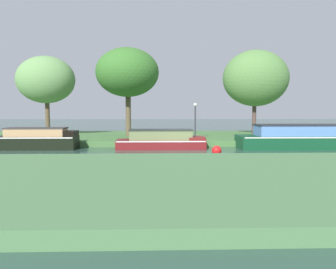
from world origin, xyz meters
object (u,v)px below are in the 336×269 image
Objects in this scene: black_narrowboat at (38,139)px; lamp_post at (195,116)px; forest_barge at (303,138)px; willow_tree_right at (256,78)px; mooring_post_far at (270,135)px; willow_tree_left at (46,80)px; maroon_cruiser at (162,140)px; mooring_post_near at (179,136)px; channel_buoy at (217,151)px; willow_tree_centre at (127,73)px.

black_narrowboat is 1.97× the size of lamp_post.
black_narrowboat is at bearing -180.00° from forest_barge.
mooring_post_far is at bearing -93.01° from willow_tree_right.
willow_tree_left reaches higher than lamp_post.
forest_barge is at bearing -76.90° from willow_tree_right.
maroon_cruiser is 3.44m from lamp_post.
channel_buoy is (1.74, -4.68, -0.42)m from mooring_post_near.
mooring_post_far is (-0.24, -4.53, -4.28)m from willow_tree_right.
willow_tree_right is at bearing 34.76° from mooring_post_near.
mooring_post_near is (-1.15, -0.52, -1.34)m from lamp_post.
black_narrowboat is 0.89× the size of maroon_cruiser.
mooring_post_far is at bearing -15.97° from willow_tree_centre.
willow_tree_left is at bearing 159.44° from mooring_post_near.
maroon_cruiser reaches higher than mooring_post_near.
channel_buoy is at bearing -47.18° from maroon_cruiser.
forest_barge is at bearing -16.57° from lamp_post.
mooring_post_near is (10.19, -3.82, -4.08)m from willow_tree_left.
mooring_post_far is (-1.64, 1.50, 0.07)m from forest_barge.
mooring_post_near is at bearing 110.43° from channel_buoy.
willow_tree_centre reaches higher than channel_buoy.
mooring_post_far is (16.49, -3.82, -4.05)m from willow_tree_left.
mooring_post_near is (-6.53, -4.53, -4.31)m from willow_tree_right.
willow_tree_right is 7.35m from lamp_post.
channel_buoy is at bearing -16.43° from black_narrowboat.
mooring_post_far is (15.33, 1.50, 0.11)m from black_narrowboat.
willow_tree_right is 10.65× the size of mooring_post_far.
mooring_post_far is at bearing -5.74° from lamp_post.
maroon_cruiser is at bearing -59.78° from willow_tree_centre.
lamp_post is (4.90, -2.36, -3.22)m from willow_tree_centre.
black_narrowboat is 0.73× the size of willow_tree_right.
willow_tree_left is (-8.99, 5.33, 4.24)m from maroon_cruiser.
black_narrowboat reaches higher than channel_buoy.
maroon_cruiser is at bearing -139.30° from lamp_post.
maroon_cruiser is 8.65× the size of mooring_post_far.
willow_tree_left reaches higher than mooring_post_far.
willow_tree_centre is at bearing -170.84° from willow_tree_right.
willow_tree_left is 12.13m from lamp_post.
forest_barge is 1.22× the size of willow_tree_right.
maroon_cruiser is 1.93m from mooring_post_near.
black_narrowboat is 9.29× the size of channel_buoy.
black_narrowboat is at bearing -158.81° from willow_tree_right.
channel_buoy is (2.94, -3.18, -0.26)m from maroon_cruiser.
willow_tree_left reaches higher than channel_buoy.
mooring_post_near is at bearing 9.44° from black_narrowboat.
willow_tree_centre is at bearing 154.30° from lamp_post.
willow_tree_right is (10.28, 1.66, -0.25)m from willow_tree_centre.
willow_tree_centre reaches higher than willow_tree_left.
mooring_post_near is at bearing 51.36° from maroon_cruiser.
mooring_post_far reaches higher than channel_buoy.
maroon_cruiser is 6.93m from willow_tree_centre.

